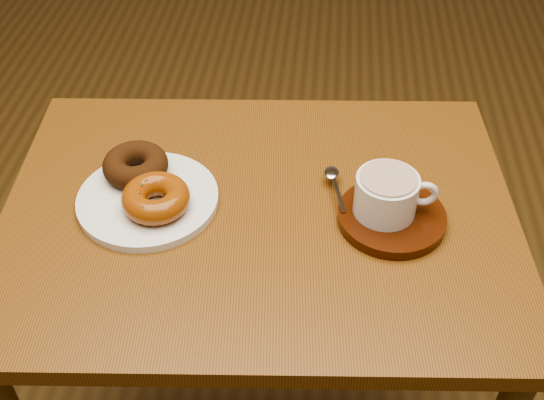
# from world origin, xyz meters

# --- Properties ---
(cafe_table) EXTENTS (0.82, 0.64, 0.73)m
(cafe_table) POSITION_xyz_m (-0.03, 0.24, 0.61)
(cafe_table) COLOR brown
(cafe_table) RESTS_ON ground
(donut_plate) EXTENTS (0.26, 0.26, 0.01)m
(donut_plate) POSITION_xyz_m (-0.20, 0.23, 0.74)
(donut_plate) COLOR silver
(donut_plate) RESTS_ON cafe_table
(donut_cinnamon) EXTENTS (0.11, 0.11, 0.04)m
(donut_cinnamon) POSITION_xyz_m (-0.22, 0.28, 0.76)
(donut_cinnamon) COLOR #341B0A
(donut_cinnamon) RESTS_ON donut_plate
(donut_caramel) EXTENTS (0.14, 0.14, 0.04)m
(donut_caramel) POSITION_xyz_m (-0.18, 0.21, 0.76)
(donut_caramel) COLOR #86410E
(donut_caramel) RESTS_ON donut_plate
(saucer) EXTENTS (0.20, 0.20, 0.02)m
(saucer) POSITION_xyz_m (0.17, 0.23, 0.74)
(saucer) COLOR #341407
(saucer) RESTS_ON cafe_table
(coffee_cup) EXTENTS (0.12, 0.09, 0.06)m
(coffee_cup) POSITION_xyz_m (0.16, 0.23, 0.78)
(coffee_cup) COLOR silver
(coffee_cup) RESTS_ON saucer
(teaspoon) EXTENTS (0.03, 0.11, 0.01)m
(teaspoon) POSITION_xyz_m (0.08, 0.30, 0.75)
(teaspoon) COLOR silver
(teaspoon) RESTS_ON saucer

